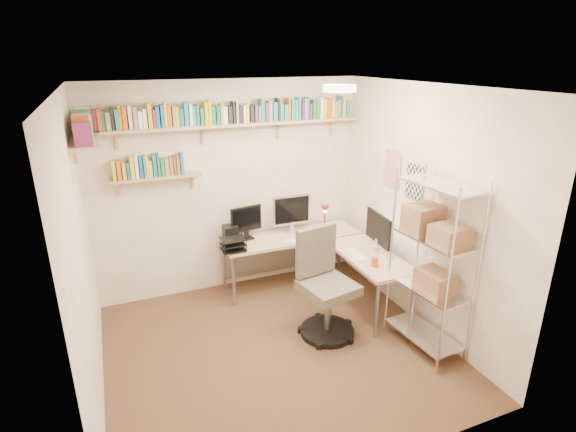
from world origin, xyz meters
The scene contains 6 objects.
ground centered at (0.00, 0.00, 0.00)m, with size 3.20×3.20×0.00m, color #46291E.
room_shell centered at (0.00, 0.00, 1.55)m, with size 3.24×3.04×2.52m.
wall_shelves centered at (-0.42, 1.30, 2.03)m, with size 3.12×1.09×0.80m.
corner_desk centered at (0.69, 0.96, 0.65)m, with size 1.76×1.68×1.15m.
office_chair centered at (0.57, 0.11, 0.47)m, with size 0.60×0.60×1.12m.
wire_rack centered at (1.36, -0.49, 1.06)m, with size 0.44×0.79×1.77m.
Camera 1 is at (-1.32, -3.49, 2.75)m, focal length 28.00 mm.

